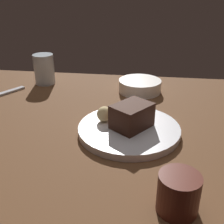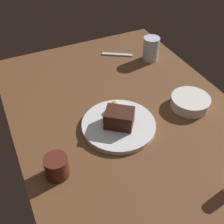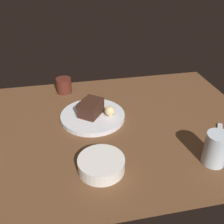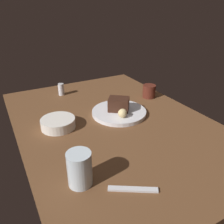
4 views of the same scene
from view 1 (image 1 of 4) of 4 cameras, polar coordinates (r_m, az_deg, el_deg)
dining_table at (r=80.11cm, az=0.13°, el=-2.78°), size 120.00×84.00×3.00cm
dessert_plate at (r=73.18cm, az=3.50°, el=-3.60°), size 26.63×26.63×1.87cm
chocolate_cake_slice at (r=71.15cm, az=4.09°, el=-0.80°), size 11.84×12.31×6.31cm
bread_roll at (r=74.38cm, az=-1.54°, el=-0.42°), size 4.17×4.17×4.17cm
water_glass at (r=110.02cm, az=-13.74°, el=8.53°), size 7.59×7.59×11.27cm
side_bowl at (r=100.11cm, az=5.73°, el=5.35°), size 15.02×15.02×4.31cm
coffee_cup at (r=50.62cm, az=13.45°, el=-15.89°), size 7.33×7.33×7.23cm
dessert_spoon at (r=105.16cm, az=-21.05°, el=3.68°), size 9.37×13.73×0.70cm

